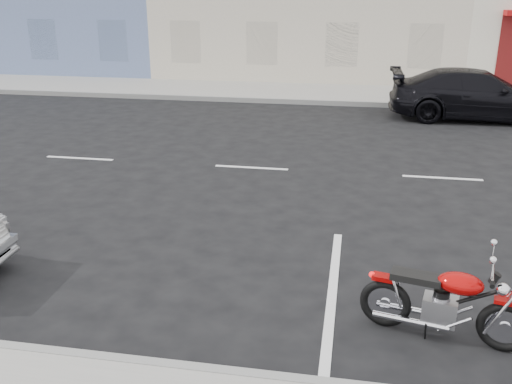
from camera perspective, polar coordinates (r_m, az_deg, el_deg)
ground at (r=12.20m, az=8.82°, el=1.91°), size 120.00×120.00×0.00m
sidewalk_far at (r=21.27m, az=-4.20°, el=10.15°), size 80.00×3.40×0.15m
curb_far at (r=19.65m, az=-5.42°, el=9.29°), size 80.00×0.12×0.16m
motorcycle at (r=6.80m, az=23.98°, el=-11.35°), size 1.86×0.72×0.94m
car_far at (r=17.96m, az=21.18°, el=9.07°), size 4.97×2.04×1.44m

